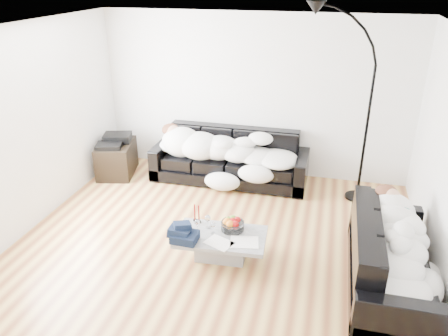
% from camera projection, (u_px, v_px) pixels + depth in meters
% --- Properties ---
extents(ground, '(5.00, 5.00, 0.00)m').
position_uv_depth(ground, '(218.00, 242.00, 5.56)').
color(ground, brown).
rests_on(ground, ground).
extents(wall_back, '(5.00, 0.02, 2.60)m').
position_uv_depth(wall_back, '(254.00, 96.00, 7.00)').
color(wall_back, silver).
rests_on(wall_back, ground).
extents(wall_left, '(0.02, 4.50, 2.60)m').
position_uv_depth(wall_left, '(29.00, 129.00, 5.58)').
color(wall_left, silver).
rests_on(wall_left, ground).
extents(ceiling, '(5.00, 5.00, 0.00)m').
position_uv_depth(ceiling, '(217.00, 29.00, 4.48)').
color(ceiling, white).
rests_on(ceiling, ground).
extents(sofa_back, '(2.49, 0.86, 0.81)m').
position_uv_depth(sofa_back, '(230.00, 157.00, 7.03)').
color(sofa_back, black).
rests_on(sofa_back, ground).
extents(sofa_right, '(0.83, 1.94, 0.79)m').
position_uv_depth(sofa_right, '(393.00, 255.00, 4.64)').
color(sofa_right, black).
rests_on(sofa_right, ground).
extents(sleeper_back, '(2.10, 0.73, 0.42)m').
position_uv_depth(sleeper_back, '(229.00, 145.00, 6.89)').
color(sleeper_back, white).
rests_on(sleeper_back, sofa_back).
extents(sleeper_right, '(0.70, 1.66, 0.41)m').
position_uv_depth(sleeper_right, '(396.00, 237.00, 4.54)').
color(sleeper_right, white).
rests_on(sleeper_right, sofa_right).
extents(teal_cushion, '(0.42, 0.38, 0.20)m').
position_uv_depth(teal_cushion, '(387.00, 201.00, 5.04)').
color(teal_cushion, '#0E635F').
rests_on(teal_cushion, sofa_right).
extents(coffee_table, '(1.10, 0.69, 0.31)m').
position_uv_depth(coffee_table, '(221.00, 246.00, 5.20)').
color(coffee_table, '#939699').
rests_on(coffee_table, ground).
extents(fruit_bowl, '(0.33, 0.33, 0.17)m').
position_uv_depth(fruit_bowl, '(233.00, 223.00, 5.21)').
color(fruit_bowl, white).
rests_on(fruit_bowl, coffee_table).
extents(wine_glass_a, '(0.07, 0.07, 0.17)m').
position_uv_depth(wine_glass_a, '(208.00, 222.00, 5.25)').
color(wine_glass_a, white).
rests_on(wine_glass_a, coffee_table).
extents(wine_glass_b, '(0.07, 0.07, 0.15)m').
position_uv_depth(wine_glass_b, '(197.00, 225.00, 5.20)').
color(wine_glass_b, white).
rests_on(wine_glass_b, coffee_table).
extents(wine_glass_c, '(0.08, 0.08, 0.16)m').
position_uv_depth(wine_glass_c, '(213.00, 228.00, 5.14)').
color(wine_glass_c, white).
rests_on(wine_glass_c, coffee_table).
extents(candle_left, '(0.05, 0.05, 0.23)m').
position_uv_depth(candle_left, '(195.00, 213.00, 5.38)').
color(candle_left, maroon).
rests_on(candle_left, coffee_table).
extents(candle_right, '(0.05, 0.05, 0.24)m').
position_uv_depth(candle_right, '(199.00, 214.00, 5.34)').
color(candle_right, maroon).
rests_on(candle_right, coffee_table).
extents(newspaper_a, '(0.36, 0.30, 0.01)m').
position_uv_depth(newspaper_a, '(244.00, 242.00, 5.00)').
color(newspaper_a, silver).
rests_on(newspaper_a, coffee_table).
extents(newspaper_b, '(0.37, 0.32, 0.01)m').
position_uv_depth(newspaper_b, '(219.00, 242.00, 4.99)').
color(newspaper_b, silver).
rests_on(newspaper_b, coffee_table).
extents(navy_jacket, '(0.38, 0.35, 0.16)m').
position_uv_depth(navy_jacket, '(181.00, 228.00, 4.99)').
color(navy_jacket, black).
rests_on(navy_jacket, coffee_table).
extents(shoes, '(0.49, 0.36, 0.11)m').
position_uv_depth(shoes, '(231.00, 246.00, 5.37)').
color(shoes, '#472311').
rests_on(shoes, ground).
extents(av_cabinet, '(0.71, 0.89, 0.54)m').
position_uv_depth(av_cabinet, '(117.00, 159.00, 7.30)').
color(av_cabinet, black).
rests_on(av_cabinet, ground).
extents(stereo, '(0.52, 0.45, 0.13)m').
position_uv_depth(stereo, '(115.00, 140.00, 7.16)').
color(stereo, black).
rests_on(stereo, av_cabinet).
extents(floor_lamp, '(0.93, 0.47, 2.45)m').
position_uv_depth(floor_lamp, '(368.00, 121.00, 6.12)').
color(floor_lamp, black).
rests_on(floor_lamp, ground).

